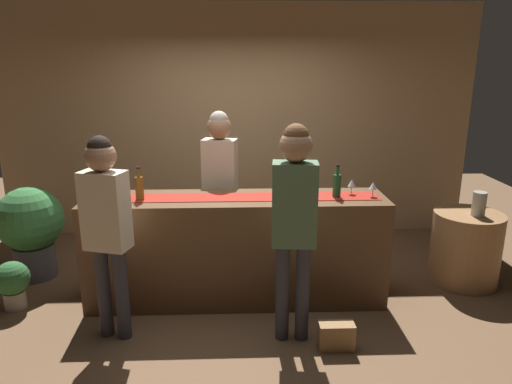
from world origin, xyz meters
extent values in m
plane|color=brown|center=(0.00, 0.00, 0.00)|extent=(10.00, 10.00, 0.00)
cube|color=tan|center=(0.00, 1.90, 1.45)|extent=(6.00, 0.12, 2.90)
cube|color=#543821|center=(0.00, 0.00, 0.50)|extent=(2.74, 0.60, 1.01)
cube|color=maroon|center=(0.00, 0.00, 1.01)|extent=(2.61, 0.28, 0.01)
cylinder|color=brown|center=(-0.85, -0.05, 1.11)|extent=(0.07, 0.07, 0.21)
cylinder|color=brown|center=(-0.85, -0.05, 1.26)|extent=(0.03, 0.03, 0.08)
cylinder|color=black|center=(-0.85, -0.05, 1.30)|extent=(0.03, 0.03, 0.02)
cylinder|color=#194723|center=(0.92, -0.02, 1.11)|extent=(0.07, 0.07, 0.21)
cylinder|color=#194723|center=(0.92, -0.02, 1.26)|extent=(0.03, 0.03, 0.08)
cylinder|color=black|center=(0.92, -0.02, 1.30)|extent=(0.03, 0.03, 0.02)
cylinder|color=silver|center=(0.49, -0.02, 1.01)|extent=(0.06, 0.06, 0.00)
cylinder|color=silver|center=(0.49, -0.02, 1.05)|extent=(0.01, 0.01, 0.08)
cone|color=silver|center=(0.49, -0.02, 1.12)|extent=(0.07, 0.07, 0.06)
cylinder|color=silver|center=(1.24, -0.04, 1.01)|extent=(0.06, 0.06, 0.00)
cylinder|color=silver|center=(1.24, -0.04, 1.05)|extent=(0.01, 0.01, 0.08)
cone|color=silver|center=(1.24, -0.04, 1.12)|extent=(0.07, 0.07, 0.06)
cylinder|color=silver|center=(1.07, 0.05, 1.01)|extent=(0.06, 0.06, 0.00)
cylinder|color=silver|center=(1.07, 0.05, 1.05)|extent=(0.01, 0.01, 0.08)
cone|color=silver|center=(1.07, 0.05, 1.12)|extent=(0.07, 0.07, 0.06)
cylinder|color=#26262B|center=(-0.08, 0.56, 0.40)|extent=(0.11, 0.11, 0.81)
cylinder|color=#26262B|center=(-0.24, 0.60, 0.40)|extent=(0.11, 0.11, 0.81)
cube|color=beige|center=(-0.16, 0.58, 1.13)|extent=(0.37, 0.27, 0.64)
sphere|color=#9E7051|center=(-0.16, 0.58, 1.57)|extent=(0.24, 0.24, 0.24)
sphere|color=#AD9E8E|center=(-0.16, 0.58, 1.64)|extent=(0.19, 0.19, 0.19)
cylinder|color=#33333D|center=(0.37, -0.69, 0.41)|extent=(0.11, 0.11, 0.83)
cylinder|color=#33333D|center=(0.53, -0.70, 0.41)|extent=(0.11, 0.11, 0.83)
cube|color=#4C6B4C|center=(0.45, -0.69, 1.15)|extent=(0.36, 0.23, 0.65)
sphere|color=#9E7051|center=(0.45, -0.69, 1.60)|extent=(0.25, 0.25, 0.25)
sphere|color=brown|center=(0.45, -0.69, 1.67)|extent=(0.19, 0.19, 0.19)
cylinder|color=#33333D|center=(-1.08, -0.58, 0.39)|extent=(0.11, 0.11, 0.78)
cylinder|color=#33333D|center=(-0.92, -0.63, 0.39)|extent=(0.11, 0.11, 0.78)
cube|color=beige|center=(-1.00, -0.60, 1.09)|extent=(0.38, 0.29, 0.62)
sphere|color=#9E7051|center=(-1.00, -0.60, 1.52)|extent=(0.23, 0.23, 0.23)
sphere|color=black|center=(-1.00, -0.60, 1.58)|extent=(0.18, 0.18, 0.18)
cylinder|color=#996B42|center=(2.33, 0.27, 0.37)|extent=(0.68, 0.68, 0.74)
cylinder|color=#A8A399|center=(2.37, 0.20, 0.86)|extent=(0.13, 0.13, 0.24)
cylinder|color=#4C4C51|center=(-2.12, 0.54, 0.18)|extent=(0.41, 0.41, 0.36)
sphere|color=#387A3D|center=(-2.12, 0.54, 0.64)|extent=(0.67, 0.67, 0.67)
cylinder|color=#9E9389|center=(-2.04, -0.12, 0.08)|extent=(0.19, 0.19, 0.17)
sphere|color=#2D6633|center=(-2.04, -0.12, 0.30)|extent=(0.31, 0.31, 0.31)
cube|color=olive|center=(0.79, -0.85, 0.11)|extent=(0.28, 0.14, 0.22)
camera|label=1|loc=(0.03, -4.04, 2.19)|focal=32.53mm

